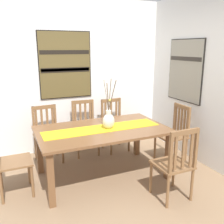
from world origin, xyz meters
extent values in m
cube|color=#8E7051|center=(0.00, 0.00, -0.01)|extent=(6.40, 6.40, 0.03)
cube|color=white|center=(0.00, 1.86, 1.35)|extent=(6.40, 0.12, 2.70)
cube|color=brown|center=(0.16, 0.55, 0.71)|extent=(1.82, 1.08, 0.03)
cube|color=brown|center=(-0.67, 0.10, 0.35)|extent=(0.08, 0.08, 0.69)
cube|color=brown|center=(0.99, 0.10, 0.35)|extent=(0.08, 0.08, 0.69)
cube|color=brown|center=(-0.67, 1.01, 0.35)|extent=(0.08, 0.08, 0.69)
cube|color=brown|center=(0.99, 1.01, 0.35)|extent=(0.08, 0.08, 0.69)
cube|color=gold|center=(0.16, 0.55, 0.73)|extent=(1.68, 0.36, 0.01)
ellipsoid|color=silver|center=(0.24, 0.52, 0.84)|extent=(0.17, 0.15, 0.22)
cylinder|color=silver|center=(0.24, 0.52, 0.97)|extent=(0.08, 0.08, 0.06)
cylinder|color=brown|center=(0.24, 0.55, 1.18)|extent=(0.01, 0.07, 0.38)
cylinder|color=brown|center=(0.28, 0.48, 1.21)|extent=(0.08, 0.10, 0.43)
cylinder|color=brown|center=(0.28, 0.56, 1.21)|extent=(0.08, 0.09, 0.43)
cylinder|color=brown|center=(0.24, 0.59, 1.20)|extent=(0.01, 0.15, 0.41)
sphere|color=#E5CC4C|center=(0.28, 0.56, 1.13)|extent=(0.04, 0.04, 0.04)
cube|color=brown|center=(-0.48, 1.36, 0.44)|extent=(0.45, 0.45, 0.03)
cylinder|color=brown|center=(-0.29, 1.19, 0.21)|extent=(0.04, 0.04, 0.43)
cylinder|color=brown|center=(-0.65, 1.17, 0.21)|extent=(0.04, 0.04, 0.43)
cylinder|color=brown|center=(-0.31, 1.55, 0.21)|extent=(0.04, 0.04, 0.43)
cylinder|color=brown|center=(-0.67, 1.53, 0.21)|extent=(0.04, 0.04, 0.43)
cube|color=brown|center=(-0.31, 1.56, 0.69)|extent=(0.04, 0.04, 0.46)
cube|color=brown|center=(-0.67, 1.54, 0.69)|extent=(0.04, 0.04, 0.46)
cube|color=brown|center=(-0.49, 1.55, 0.89)|extent=(0.38, 0.06, 0.06)
cube|color=brown|center=(-0.35, 1.56, 0.67)|extent=(0.04, 0.02, 0.37)
cube|color=brown|center=(-0.45, 1.55, 0.67)|extent=(0.04, 0.02, 0.37)
cube|color=brown|center=(-0.54, 1.55, 0.67)|extent=(0.04, 0.02, 0.37)
cube|color=brown|center=(-0.63, 1.54, 0.67)|extent=(0.04, 0.02, 0.37)
cube|color=brown|center=(-1.04, 0.56, 0.44)|extent=(0.43, 0.43, 0.03)
cylinder|color=brown|center=(-0.86, 0.75, 0.21)|extent=(0.04, 0.04, 0.43)
cylinder|color=brown|center=(-0.86, 0.39, 0.21)|extent=(0.04, 0.04, 0.43)
cylinder|color=brown|center=(-1.22, 0.74, 0.21)|extent=(0.04, 0.04, 0.43)
cylinder|color=brown|center=(-1.22, 0.38, 0.21)|extent=(0.04, 0.04, 0.43)
cube|color=brown|center=(0.75, -0.30, 0.44)|extent=(0.42, 0.42, 0.03)
cylinder|color=brown|center=(0.56, -0.12, 0.21)|extent=(0.04, 0.04, 0.43)
cylinder|color=brown|center=(0.92, -0.12, 0.21)|extent=(0.04, 0.04, 0.43)
cylinder|color=brown|center=(0.57, -0.48, 0.21)|extent=(0.04, 0.04, 0.43)
cylinder|color=brown|center=(0.93, -0.48, 0.21)|extent=(0.04, 0.04, 0.43)
cube|color=brown|center=(0.57, -0.49, 0.70)|extent=(0.04, 0.04, 0.50)
cube|color=brown|center=(0.93, -0.49, 0.70)|extent=(0.04, 0.04, 0.50)
cube|color=brown|center=(0.75, -0.49, 0.92)|extent=(0.38, 0.03, 0.06)
cube|color=brown|center=(0.63, -0.49, 0.69)|extent=(0.04, 0.02, 0.41)
cube|color=brown|center=(0.75, -0.49, 0.69)|extent=(0.04, 0.02, 0.41)
cube|color=brown|center=(0.86, -0.49, 0.69)|extent=(0.04, 0.02, 0.41)
cube|color=brown|center=(0.18, 1.42, 0.44)|extent=(0.45, 0.45, 0.03)
cylinder|color=brown|center=(0.35, 1.22, 0.21)|extent=(0.04, 0.04, 0.43)
cylinder|color=brown|center=(-0.01, 1.25, 0.21)|extent=(0.04, 0.04, 0.43)
cylinder|color=brown|center=(0.38, 1.58, 0.21)|extent=(0.04, 0.04, 0.43)
cylinder|color=brown|center=(0.02, 1.61, 0.21)|extent=(0.04, 0.04, 0.43)
cube|color=brown|center=(0.38, 1.59, 0.70)|extent=(0.04, 0.04, 0.48)
cube|color=brown|center=(0.02, 1.62, 0.70)|extent=(0.04, 0.04, 0.48)
cube|color=brown|center=(0.20, 1.60, 0.91)|extent=(0.38, 0.06, 0.06)
cube|color=brown|center=(0.33, 1.60, 0.68)|extent=(0.04, 0.02, 0.39)
cube|color=brown|center=(0.24, 1.60, 0.68)|extent=(0.04, 0.02, 0.39)
cube|color=brown|center=(0.15, 1.61, 0.68)|extent=(0.04, 0.02, 0.39)
cube|color=brown|center=(0.06, 1.61, 0.68)|extent=(0.04, 0.02, 0.39)
cube|color=brown|center=(1.37, 0.56, 0.44)|extent=(0.43, 0.43, 0.03)
cylinder|color=brown|center=(1.18, 0.38, 0.21)|extent=(0.04, 0.04, 0.43)
cylinder|color=brown|center=(1.19, 0.74, 0.21)|extent=(0.04, 0.04, 0.43)
cylinder|color=brown|center=(1.54, 0.37, 0.21)|extent=(0.04, 0.04, 0.43)
cylinder|color=brown|center=(1.55, 0.73, 0.21)|extent=(0.04, 0.04, 0.43)
cube|color=brown|center=(1.55, 0.37, 0.70)|extent=(0.04, 0.04, 0.49)
cube|color=brown|center=(1.56, 0.73, 0.70)|extent=(0.04, 0.04, 0.49)
cube|color=brown|center=(1.56, 0.55, 0.92)|extent=(0.04, 0.38, 0.06)
cube|color=brown|center=(1.55, 0.40, 0.69)|extent=(0.02, 0.04, 0.40)
cube|color=brown|center=(1.55, 0.48, 0.69)|extent=(0.02, 0.04, 0.40)
cube|color=brown|center=(1.56, 0.55, 0.69)|extent=(0.02, 0.04, 0.40)
cube|color=brown|center=(1.56, 0.63, 0.69)|extent=(0.02, 0.04, 0.40)
cube|color=brown|center=(1.56, 0.70, 0.69)|extent=(0.02, 0.04, 0.40)
cube|color=brown|center=(0.74, 1.36, 0.44)|extent=(0.44, 0.44, 0.03)
cylinder|color=brown|center=(0.93, 1.19, 0.21)|extent=(0.04, 0.04, 0.43)
cylinder|color=brown|center=(0.57, 1.17, 0.21)|extent=(0.04, 0.04, 0.43)
cylinder|color=brown|center=(0.91, 1.55, 0.21)|extent=(0.04, 0.04, 0.43)
cylinder|color=brown|center=(0.55, 1.53, 0.21)|extent=(0.04, 0.04, 0.43)
cube|color=brown|center=(0.91, 1.56, 0.69)|extent=(0.04, 0.04, 0.48)
cube|color=brown|center=(0.55, 1.54, 0.69)|extent=(0.04, 0.04, 0.48)
cube|color=brown|center=(0.73, 1.55, 0.90)|extent=(0.38, 0.05, 0.06)
cube|color=brown|center=(0.84, 1.56, 0.68)|extent=(0.04, 0.02, 0.39)
cube|color=brown|center=(0.73, 1.55, 0.68)|extent=(0.04, 0.02, 0.39)
cube|color=brown|center=(0.61, 1.54, 0.68)|extent=(0.04, 0.02, 0.39)
cube|color=black|center=(-0.04, 1.80, 1.55)|extent=(0.92, 0.04, 1.16)
cube|color=brown|center=(-0.04, 1.78, 1.55)|extent=(0.89, 0.01, 1.13)
cube|color=black|center=(-0.04, 1.77, 1.47)|extent=(0.86, 0.00, 0.08)
cube|color=black|center=(-0.04, 1.77, 1.77)|extent=(0.86, 0.00, 0.07)
cube|color=black|center=(-0.04, 1.77, 1.47)|extent=(0.86, 0.00, 0.05)
cube|color=black|center=(1.80, 0.83, 1.46)|extent=(0.04, 0.83, 1.05)
cube|color=gray|center=(1.78, 0.83, 1.46)|extent=(0.01, 0.80, 1.02)
cube|color=#2D2823|center=(1.77, 0.83, 1.66)|extent=(0.00, 0.77, 0.07)
camera|label=1|loc=(-1.07, -2.59, 1.85)|focal=40.03mm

